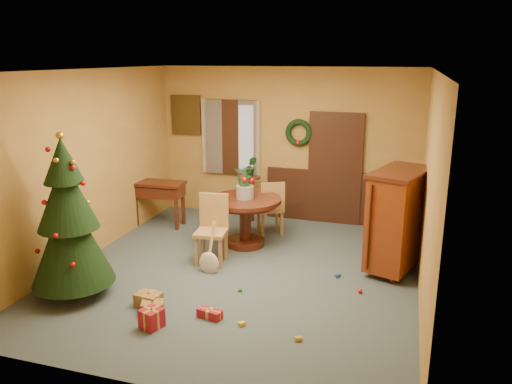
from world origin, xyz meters
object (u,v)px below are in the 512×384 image
at_px(writing_desk, 159,193).
at_px(sideboard, 398,217).
at_px(christmas_tree, 69,221).
at_px(chair_near, 212,226).
at_px(dining_table, 245,212).

height_order(writing_desk, sideboard, sideboard).
bearing_deg(christmas_tree, writing_desk, 94.95).
relative_size(chair_near, writing_desk, 1.09).
distance_m(christmas_tree, writing_desk, 2.93).
xyz_separation_m(dining_table, sideboard, (2.43, -0.29, 0.24)).
distance_m(chair_near, sideboard, 2.76).
bearing_deg(sideboard, chair_near, -169.88).
distance_m(dining_table, writing_desk, 1.92).
bearing_deg(dining_table, chair_near, -109.47).
xyz_separation_m(chair_near, christmas_tree, (-1.32, -1.61, 0.47)).
bearing_deg(dining_table, christmas_tree, -123.78).
relative_size(chair_near, sideboard, 0.69).
xyz_separation_m(writing_desk, sideboard, (4.28, -0.80, 0.18)).
bearing_deg(chair_near, sideboard, 10.12).
bearing_deg(christmas_tree, dining_table, 56.22).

